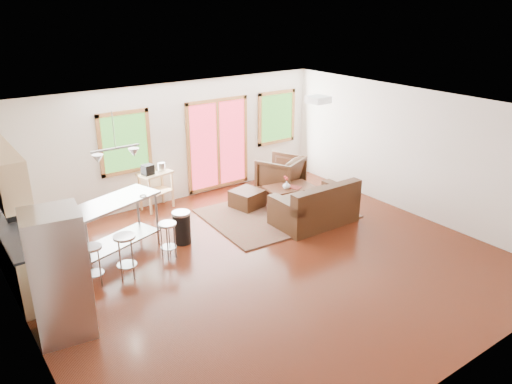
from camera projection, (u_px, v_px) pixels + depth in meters
floor at (266, 263)px, 8.58m from camera, size 7.50×7.00×0.02m
ceiling at (267, 112)px, 7.62m from camera, size 7.50×7.00×0.02m
back_wall at (169, 144)px, 10.75m from camera, size 7.50×0.02×2.60m
left_wall at (19, 257)px, 6.05m from camera, size 0.02×7.00×2.60m
right_wall at (414, 153)px, 10.15m from camera, size 0.02×7.00×2.60m
front_wall at (459, 286)px, 5.45m from camera, size 7.50×0.02×2.60m
window_left at (125, 143)px, 10.10m from camera, size 1.10×0.05×1.30m
french_doors at (218, 144)px, 11.44m from camera, size 1.60×0.05×2.10m
window_right at (277, 117)px, 12.22m from camera, size 1.10×0.05×1.30m
rug at (276, 213)px, 10.47m from camera, size 2.98×2.36×0.03m
loveseat at (316, 207)px, 9.92m from camera, size 1.65×0.95×0.88m
coffee_table at (289, 189)px, 10.86m from camera, size 1.11×0.77×0.41m
armchair at (281, 173)px, 11.51m from camera, size 1.18×1.15×0.93m
ottoman at (247, 199)px, 10.73m from camera, size 0.70×0.70×0.39m
vase at (286, 184)px, 10.70m from camera, size 0.23×0.23×0.29m
book at (292, 183)px, 10.64m from camera, size 0.21×0.09×0.28m
cabinets at (18, 230)px, 7.62m from camera, size 0.64×2.24×2.30m
refrigerator at (59, 275)px, 6.47m from camera, size 0.81×0.79×1.78m
island at (114, 218)px, 8.54m from camera, size 1.76×1.13×1.03m
cup at (143, 197)px, 8.63m from camera, size 0.16×0.14×0.13m
bar_stool_a at (93, 256)px, 7.72m from camera, size 0.40×0.40×0.68m
bar_stool_b at (125, 246)px, 7.92m from camera, size 0.45×0.45×0.75m
bar_stool_c at (168, 232)px, 8.56m from camera, size 0.36×0.36×0.65m
trash_can at (182, 227)px, 9.15m from camera, size 0.36×0.36×0.62m
kitchen_cart at (155, 178)px, 10.48m from camera, size 0.75×0.56×1.04m
ceiling_flush at (318, 100)px, 8.98m from camera, size 0.35×0.35×0.12m
pendant_light at (116, 155)px, 7.98m from camera, size 0.80×0.18×0.79m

